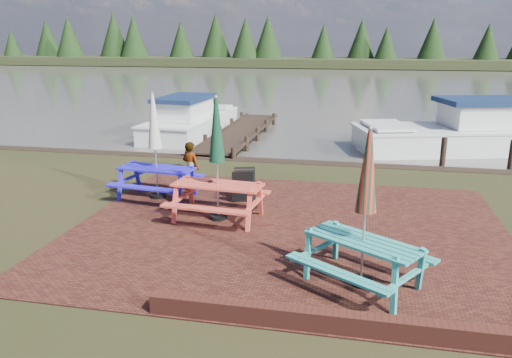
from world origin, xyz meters
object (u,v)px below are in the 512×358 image
at_px(chalkboard, 244,185).
at_px(picnic_table_red, 218,178).
at_px(boat_jetty, 190,122).
at_px(jetty, 240,132).
at_px(picnic_table_teal, 364,233).
at_px(person, 190,142).
at_px(picnic_table_blue, 156,163).
at_px(boat_near, 469,134).

bearing_deg(chalkboard, picnic_table_red, -119.84).
bearing_deg(boat_jetty, jetty, -10.83).
bearing_deg(picnic_table_teal, jetty, 144.95).
xyz_separation_m(picnic_table_teal, person, (-5.19, 6.63, -0.07)).
bearing_deg(picnic_table_red, person, 122.03).
bearing_deg(picnic_table_blue, jetty, 96.79).
bearing_deg(picnic_table_red, picnic_table_blue, 154.07).
xyz_separation_m(picnic_table_teal, picnic_table_red, (-3.12, 2.48, 0.04)).
distance_m(picnic_table_blue, jetty, 8.79).
bearing_deg(boat_jetty, picnic_table_red, -65.16).
bearing_deg(jetty, picnic_table_red, -79.26).
height_order(picnic_table_blue, chalkboard, picnic_table_blue).
height_order(jetty, boat_jetty, boat_jetty).
distance_m(boat_jetty, person, 6.73).
bearing_deg(boat_near, chalkboard, 124.75).
bearing_deg(person, chalkboard, 150.06).
distance_m(chalkboard, jetty, 8.88).
relative_size(chalkboard, jetty, 0.09).
bearing_deg(boat_jetty, person, -68.25).
relative_size(picnic_table_blue, person, 1.58).
bearing_deg(picnic_table_teal, picnic_table_blue, 177.03).
distance_m(picnic_table_red, picnic_table_blue, 2.25).
xyz_separation_m(picnic_table_red, picnic_table_blue, (-1.92, 1.17, -0.03)).
bearing_deg(jetty, chalkboard, -75.92).
relative_size(picnic_table_teal, picnic_table_red, 0.95).
bearing_deg(picnic_table_blue, chalkboard, 10.90).
bearing_deg(boat_jetty, chalkboard, -60.96).
distance_m(picnic_table_blue, boat_near, 12.21).
bearing_deg(boat_near, person, 104.71).
bearing_deg(jetty, picnic_table_blue, -90.23).
bearing_deg(chalkboard, jetty, 85.94).
xyz_separation_m(jetty, boat_jetty, (-2.36, 0.57, 0.26)).
xyz_separation_m(picnic_table_blue, jetty, (0.03, 8.75, -0.81)).
relative_size(chalkboard, person, 0.50).
bearing_deg(picnic_table_teal, boat_near, 105.09).
relative_size(picnic_table_blue, boat_near, 0.31).
height_order(picnic_table_red, boat_near, picnic_table_red).
bearing_deg(picnic_table_blue, person, 99.90).
height_order(picnic_table_teal, boat_near, picnic_table_teal).
relative_size(picnic_table_teal, boat_jetty, 0.39).
bearing_deg(chalkboard, boat_jetty, 98.07).
distance_m(jetty, person, 5.82).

